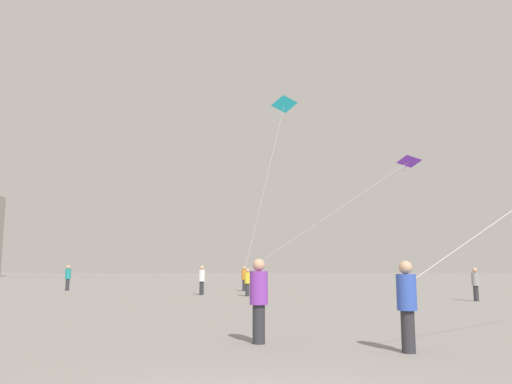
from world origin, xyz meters
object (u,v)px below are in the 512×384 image
person_in_yellow (247,281)px  person_in_purple (258,297)px  person_in_blue (406,302)px  person_in_white (201,279)px  kite_violet_delta (405,164)px  kite_cyan_delta (283,107)px  person_in_teal (68,277)px  person_in_grey (475,283)px  person_in_orange (244,277)px

person_in_yellow → person_in_purple: size_ratio=0.87×
person_in_blue → person_in_yellow: bearing=-112.9°
person_in_white → kite_violet_delta: (14.78, 7.10, 8.55)m
person_in_purple → kite_cyan_delta: (2.19, 29.01, 13.55)m
person_in_white → person_in_teal: 12.00m
person_in_grey → person_in_blue: bearing=25.3°
person_in_orange → person_in_teal: 12.83m
person_in_blue → kite_cyan_delta: bearing=-121.4°
person_in_yellow → person_in_orange: bearing=-114.4°
person_in_white → person_in_orange: size_ratio=1.02×
person_in_orange → person_in_blue: bearing=91.0°
person_in_grey → person_in_teal: 27.27m
kite_violet_delta → person_in_blue: bearing=-106.6°
person_in_blue → kite_violet_delta: kite_violet_delta is taller
person_in_purple → person_in_blue: (2.90, -1.22, -0.03)m
person_in_white → person_in_yellow: bearing=-25.2°
person_in_white → person_in_grey: size_ratio=1.07×
person_in_grey → kite_violet_delta: size_ratio=0.12×
person_in_blue → kite_violet_delta: (8.52, 28.60, 8.55)m
person_in_yellow → kite_violet_delta: kite_violet_delta is taller
person_in_blue → kite_violet_delta: 31.04m
person_in_teal → kite_violet_delta: size_ratio=0.13×
person_in_orange → person_in_purple: 25.52m
person_in_white → kite_cyan_delta: bearing=59.9°
person_in_grey → kite_violet_delta: 15.58m
person_in_purple → person_in_yellow: bearing=-62.4°
person_in_purple → kite_violet_delta: 30.87m
person_in_white → person_in_teal: size_ratio=0.98×
person_in_orange → person_in_teal: bearing=-11.0°
kite_cyan_delta → person_in_blue: bearing=-88.7°
person_in_purple → kite_violet_delta: size_ratio=0.14×
kite_cyan_delta → person_in_yellow: bearing=-105.1°
person_in_teal → kite_violet_delta: 26.55m
person_in_blue → person_in_purple: bearing=-55.5°
kite_violet_delta → person_in_teal: bearing=-177.7°
person_in_teal → person_in_purple: bearing=165.6°
person_in_orange → person_in_yellow: (0.33, -6.69, -0.08)m
person_in_yellow → person_in_blue: 20.34m
kite_violet_delta → kite_cyan_delta: bearing=170.0°
person_in_grey → person_in_blue: person_in_blue is taller
person_in_yellow → person_in_blue: size_ratio=0.90×
person_in_purple → person_in_blue: size_ratio=1.03×
person_in_blue → kite_cyan_delta: kite_cyan_delta is taller
person_in_orange → person_in_grey: size_ratio=1.06×
person_in_grey → person_in_orange: bearing=-81.3°
person_in_purple → person_in_blue: person_in_purple is taller
person_in_white → kite_violet_delta: 18.50m
person_in_purple → person_in_white: bearing=-54.7°
kite_cyan_delta → person_in_orange: bearing=-131.4°
person_in_purple → person_in_teal: person_in_purple is taller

